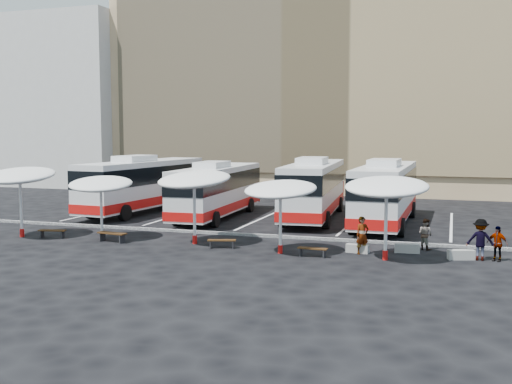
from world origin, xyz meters
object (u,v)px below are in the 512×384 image
(bus_0, at_px, (144,183))
(passenger_3, at_px, (481,240))
(bus_3, at_px, (386,191))
(passenger_1, at_px, (426,234))
(sunshade_3, at_px, (280,190))
(conc_bench_2, at_px, (461,255))
(conc_bench_0, at_px, (357,249))
(wood_bench_3, at_px, (313,250))
(bus_2, at_px, (314,187))
(sunshade_2, at_px, (194,180))
(sunshade_4, at_px, (387,187))
(wood_bench_2, at_px, (222,242))
(wood_bench_0, at_px, (52,232))
(conc_bench_1, at_px, (407,248))
(wood_bench_1, at_px, (112,235))
(sunshade_0, at_px, (20,176))
(passenger_2, at_px, (497,244))
(sunshade_1, at_px, (101,184))
(passenger_0, at_px, (362,235))
(bus_1, at_px, (217,189))

(bus_0, distance_m, passenger_3, 24.47)
(bus_3, xyz_separation_m, passenger_1, (2.73, -7.56, -1.34))
(sunshade_3, bearing_deg, conc_bench_2, 8.48)
(bus_0, xyz_separation_m, conc_bench_0, (16.86, -10.01, -1.90))
(sunshade_3, distance_m, wood_bench_3, 3.17)
(bus_2, height_order, bus_3, bus_3)
(sunshade_2, bearing_deg, bus_3, 48.30)
(sunshade_4, height_order, wood_bench_2, sunshade_4)
(passenger_3, bearing_deg, wood_bench_0, 5.42)
(bus_2, xyz_separation_m, conc_bench_1, (6.78, -9.99, -1.88))
(bus_3, distance_m, wood_bench_1, 16.73)
(wood_bench_3, xyz_separation_m, conc_bench_1, (4.06, 2.32, -0.10))
(bus_2, relative_size, wood_bench_0, 8.62)
(wood_bench_2, xyz_separation_m, conc_bench_2, (11.19, 0.88, -0.11))
(passenger_3, bearing_deg, bus_0, -21.84)
(sunshade_3, relative_size, wood_bench_3, 2.81)
(bus_2, relative_size, sunshade_3, 3.38)
(sunshade_0, bearing_deg, passenger_3, 3.40)
(wood_bench_2, xyz_separation_m, passenger_2, (12.69, 1.05, 0.46))
(sunshade_1, relative_size, passenger_2, 2.70)
(passenger_0, bearing_deg, bus_0, 113.93)
(bus_0, height_order, conc_bench_0, bus_0)
(passenger_1, height_order, passenger_3, passenger_3)
(passenger_3, bearing_deg, wood_bench_2, 6.97)
(sunshade_1, relative_size, passenger_3, 2.28)
(bus_3, xyz_separation_m, sunshade_2, (-8.58, -9.64, 1.20))
(wood_bench_3, height_order, conc_bench_2, conc_bench_2)
(passenger_0, bearing_deg, sunshade_2, 145.34)
(conc_bench_2, height_order, passenger_3, passenger_3)
(bus_2, relative_size, passenger_3, 7.05)
(sunshade_1, relative_size, conc_bench_1, 3.63)
(bus_1, bearing_deg, bus_2, 14.29)
(bus_3, xyz_separation_m, sunshade_3, (-3.74, -10.62, 0.92))
(passenger_3, bearing_deg, conc_bench_0, 2.58)
(sunshade_1, distance_m, conc_bench_1, 16.07)
(conc_bench_2, bearing_deg, sunshade_0, -176.76)
(conc_bench_2, bearing_deg, conc_bench_0, 179.07)
(sunshade_1, relative_size, conc_bench_0, 3.98)
(wood_bench_0, bearing_deg, passenger_3, 3.18)
(wood_bench_2, relative_size, passenger_3, 0.77)
(wood_bench_1, bearing_deg, wood_bench_0, 179.26)
(sunshade_1, xyz_separation_m, conc_bench_2, (18.19, 0.57, -2.74))
(passenger_3, bearing_deg, passenger_1, -33.58)
(bus_3, distance_m, sunshade_0, 21.34)
(wood_bench_1, xyz_separation_m, wood_bench_2, (6.03, 0.27, -0.06))
(wood_bench_2, xyz_separation_m, conc_bench_1, (8.78, 1.68, -0.11))
(bus_1, relative_size, wood_bench_3, 8.79)
(wood_bench_0, distance_m, wood_bench_2, 9.76)
(wood_bench_3, distance_m, conc_bench_2, 6.65)
(bus_2, height_order, sunshade_1, bus_2)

